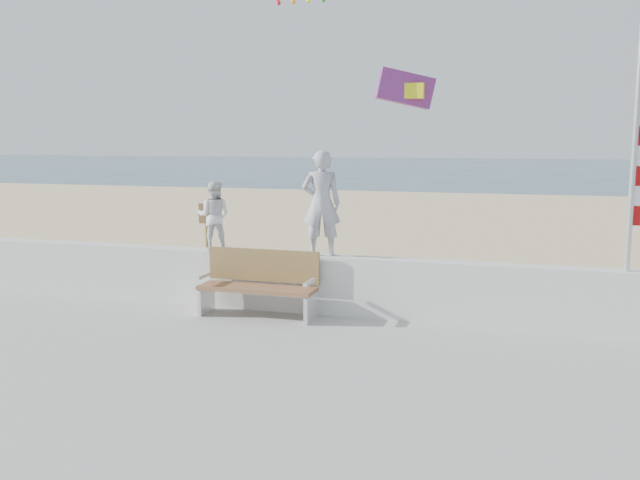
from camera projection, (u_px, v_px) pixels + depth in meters
The scene contains 8 objects.
ground at pixel (264, 362), 8.72m from camera, with size 220.00×220.00×0.00m, color #325065.
sand at pixel (395, 251), 17.23m from camera, with size 90.00×40.00×0.08m, color beige.
seawall at pixel (311, 283), 10.52m from camera, with size 30.00×0.35×0.90m, color silver.
adult at pixel (321, 203), 10.29m from camera, with size 0.59×0.39×1.61m, color #A8A7AE.
child at pixel (214, 216), 10.85m from camera, with size 0.54×0.42×1.11m, color white.
bench at pixel (259, 283), 10.28m from camera, with size 1.80×0.57×1.00m.
parafoil_kite at pixel (407, 89), 11.55m from camera, with size 1.05×0.62×0.70m.
sign at pixel (207, 232), 14.16m from camera, with size 0.32×0.07×1.46m.
Camera 1 is at (3.15, -7.82, 2.82)m, focal length 38.00 mm.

